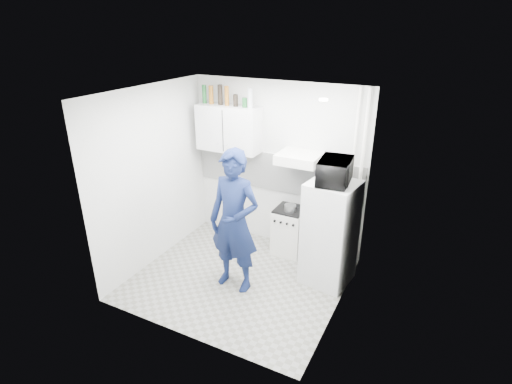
% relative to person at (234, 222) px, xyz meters
% --- Properties ---
extents(floor, '(2.80, 2.80, 0.00)m').
position_rel_person_xyz_m(floor, '(-0.02, 0.13, -0.97)').
color(floor, gray).
rests_on(floor, ground).
extents(ceiling, '(2.80, 2.80, 0.00)m').
position_rel_person_xyz_m(ceiling, '(-0.02, 0.13, 1.63)').
color(ceiling, white).
rests_on(ceiling, wall_back).
extents(wall_back, '(2.80, 0.00, 2.80)m').
position_rel_person_xyz_m(wall_back, '(-0.02, 1.38, 0.33)').
color(wall_back, silver).
rests_on(wall_back, floor).
extents(wall_left, '(0.00, 2.60, 2.60)m').
position_rel_person_xyz_m(wall_left, '(-1.42, 0.13, 0.33)').
color(wall_left, silver).
rests_on(wall_left, floor).
extents(wall_right, '(0.00, 2.60, 2.60)m').
position_rel_person_xyz_m(wall_right, '(1.38, 0.13, 0.33)').
color(wall_right, silver).
rests_on(wall_right, floor).
extents(person, '(0.72, 0.48, 1.95)m').
position_rel_person_xyz_m(person, '(0.00, 0.00, 0.00)').
color(person, '#0F1A3F').
rests_on(person, floor).
extents(stove, '(0.45, 0.45, 0.72)m').
position_rel_person_xyz_m(stove, '(0.32, 1.13, -0.61)').
color(stove, white).
rests_on(stove, floor).
extents(fridge, '(0.69, 0.69, 1.47)m').
position_rel_person_xyz_m(fridge, '(1.08, 0.68, -0.24)').
color(fridge, silver).
rests_on(fridge, floor).
extents(stove_top, '(0.43, 0.43, 0.03)m').
position_rel_person_xyz_m(stove_top, '(0.32, 1.13, -0.24)').
color(stove_top, black).
rests_on(stove_top, stove).
extents(saucepan, '(0.18, 0.18, 0.10)m').
position_rel_person_xyz_m(saucepan, '(0.35, 1.06, -0.17)').
color(saucepan, silver).
rests_on(saucepan, stove_top).
extents(microwave, '(0.61, 0.44, 0.31)m').
position_rel_person_xyz_m(microwave, '(1.08, 0.68, 0.66)').
color(microwave, black).
rests_on(microwave, fridge).
extents(bottle_a, '(0.07, 0.07, 0.28)m').
position_rel_person_xyz_m(bottle_a, '(-1.18, 1.20, 1.37)').
color(bottle_a, '#144C1E').
rests_on(bottle_a, upper_cabinet).
extents(bottle_b, '(0.07, 0.07, 0.28)m').
position_rel_person_xyz_m(bottle_b, '(-1.06, 1.20, 1.37)').
color(bottle_b, brown).
rests_on(bottle_b, upper_cabinet).
extents(bottle_c, '(0.07, 0.07, 0.30)m').
position_rel_person_xyz_m(bottle_c, '(-0.90, 1.20, 1.38)').
color(bottle_c, black).
rests_on(bottle_c, upper_cabinet).
extents(bottle_d, '(0.07, 0.07, 0.29)m').
position_rel_person_xyz_m(bottle_d, '(-0.78, 1.20, 1.37)').
color(bottle_d, brown).
rests_on(bottle_d, upper_cabinet).
extents(canister_a, '(0.07, 0.07, 0.18)m').
position_rel_person_xyz_m(canister_a, '(-0.63, 1.20, 1.32)').
color(canister_a, black).
rests_on(canister_a, upper_cabinet).
extents(canister_b, '(0.07, 0.07, 0.14)m').
position_rel_person_xyz_m(canister_b, '(-0.48, 1.20, 1.30)').
color(canister_b, '#144C1E').
rests_on(canister_b, upper_cabinet).
extents(bottle_e, '(0.07, 0.07, 0.29)m').
position_rel_person_xyz_m(bottle_e, '(-0.39, 1.20, 1.37)').
color(bottle_e, '#B2B7BC').
rests_on(bottle_e, upper_cabinet).
extents(upper_cabinet, '(1.00, 0.35, 0.70)m').
position_rel_person_xyz_m(upper_cabinet, '(-0.77, 1.20, 0.88)').
color(upper_cabinet, silver).
rests_on(upper_cabinet, wall_back).
extents(range_hood, '(0.60, 0.50, 0.14)m').
position_rel_person_xyz_m(range_hood, '(0.43, 1.13, 0.60)').
color(range_hood, white).
rests_on(range_hood, wall_back).
extents(backsplash, '(2.74, 0.03, 0.60)m').
position_rel_person_xyz_m(backsplash, '(-0.02, 1.36, 0.23)').
color(backsplash, white).
rests_on(backsplash, wall_back).
extents(pipe_a, '(0.05, 0.05, 2.60)m').
position_rel_person_xyz_m(pipe_a, '(1.28, 1.30, 0.33)').
color(pipe_a, white).
rests_on(pipe_a, floor).
extents(pipe_b, '(0.04, 0.04, 2.60)m').
position_rel_person_xyz_m(pipe_b, '(1.16, 1.30, 0.33)').
color(pipe_b, white).
rests_on(pipe_b, floor).
extents(ceiling_spot_fixture, '(0.10, 0.10, 0.02)m').
position_rel_person_xyz_m(ceiling_spot_fixture, '(0.98, 0.33, 1.60)').
color(ceiling_spot_fixture, white).
rests_on(ceiling_spot_fixture, ceiling).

